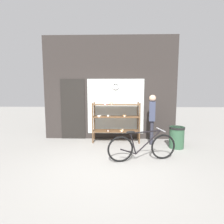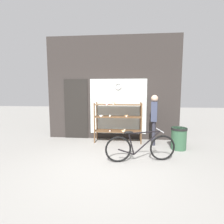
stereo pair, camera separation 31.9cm
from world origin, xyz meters
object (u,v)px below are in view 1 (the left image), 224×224
object	(u,v)px
bicycle	(142,147)
display_case	(116,118)
trash_bin	(177,136)
pedestrian	(152,116)

from	to	relation	value
bicycle	display_case	bearing A→B (deg)	100.25
display_case	trash_bin	world-z (taller)	display_case
trash_bin	pedestrian	bearing A→B (deg)	152.00
display_case	trash_bin	bearing A→B (deg)	-18.61
display_case	bicycle	size ratio (longest dim) A/B	0.92
display_case	bicycle	xyz separation A→B (m)	(0.65, -1.61, -0.45)
bicycle	trash_bin	distance (m)	1.54
display_case	bicycle	bearing A→B (deg)	-68.14
bicycle	trash_bin	xyz separation A→B (m)	(1.17, 1.00, 0.00)
display_case	pedestrian	world-z (taller)	pedestrian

